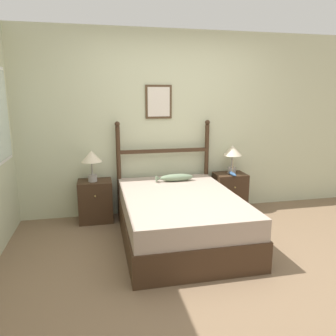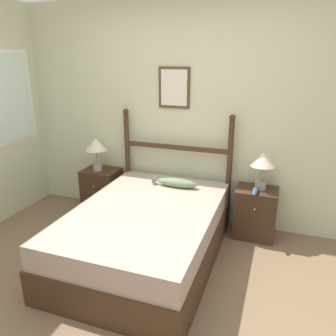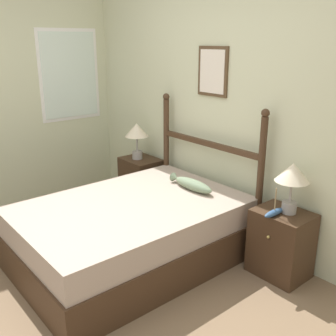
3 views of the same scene
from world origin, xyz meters
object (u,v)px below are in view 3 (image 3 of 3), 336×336
at_px(nightstand_left, 141,181).
at_px(fish_pillow, 192,184).
at_px(table_lamp_right, 292,176).
at_px(bed, 132,232).
at_px(table_lamp_left, 137,133).
at_px(nightstand_right, 281,243).
at_px(model_boat, 274,212).

xyz_separation_m(nightstand_left, fish_pillow, (1.06, -0.19, 0.31)).
relative_size(nightstand_left, table_lamp_right, 1.36).
bearing_deg(bed, table_lamp_left, 141.60).
xyz_separation_m(bed, table_lamp_right, (0.99, 0.83, 0.60)).
bearing_deg(fish_pillow, table_lamp_right, 13.26).
distance_m(nightstand_left, table_lamp_right, 2.05).
bearing_deg(fish_pillow, nightstand_right, 12.39).
xyz_separation_m(nightstand_left, model_boat, (1.92, -0.11, 0.31)).
relative_size(bed, nightstand_right, 3.40).
distance_m(table_lamp_left, model_boat, 1.96).
xyz_separation_m(nightstand_right, table_lamp_right, (0.03, 0.02, 0.59)).
bearing_deg(nightstand_right, table_lamp_right, 36.76).
distance_m(bed, nightstand_left, 1.26).
height_order(bed, nightstand_left, nightstand_left).
bearing_deg(table_lamp_right, nightstand_right, -143.24).
bearing_deg(fish_pillow, table_lamp_left, 171.45).
xyz_separation_m(table_lamp_left, table_lamp_right, (1.98, 0.05, 0.00)).
bearing_deg(table_lamp_right, fish_pillow, -166.74).
bearing_deg(nightstand_left, nightstand_right, 0.00).
bearing_deg(fish_pillow, bed, -98.85).
height_order(nightstand_right, model_boat, model_boat).
relative_size(nightstand_left, model_boat, 2.36).
distance_m(nightstand_right, model_boat, 0.33).
bearing_deg(nightstand_right, bed, -139.96).
relative_size(bed, table_lamp_right, 4.62).
distance_m(nightstand_right, table_lamp_left, 2.04).
distance_m(table_lamp_right, model_boat, 0.31).
height_order(bed, table_lamp_right, table_lamp_right).
distance_m(nightstand_left, fish_pillow, 1.12).
bearing_deg(table_lamp_left, fish_pillow, -8.55).
relative_size(bed, model_boat, 8.02).
relative_size(nightstand_left, fish_pillow, 1.09).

